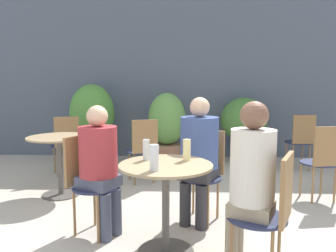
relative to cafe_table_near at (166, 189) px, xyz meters
name	(u,v)px	position (x,y,z in m)	size (l,w,h in m)	color
storefront_wall	(171,77)	(-0.09, 3.64, 0.97)	(10.00, 0.06, 3.00)	#4C5666
cafe_table_near	(166,189)	(0.00, 0.00, 0.00)	(0.74, 0.74, 0.73)	#514C47
cafe_table_far	(59,152)	(-1.36, 1.34, 0.00)	(0.75, 0.75, 0.73)	#514C47
bistro_chair_0	(272,206)	(0.73, -0.35, 0.00)	(0.46, 0.45, 0.89)	#232847
bistro_chair_1	(204,166)	(0.35, 0.73, 0.00)	(0.45, 0.46, 0.89)	#232847
bistro_chair_2	(87,175)	(-0.73, 0.35, 0.00)	(0.46, 0.45, 0.89)	#232847
bistro_chair_3	(301,137)	(1.99, 2.66, 0.00)	(0.41, 0.42, 0.89)	#232847
bistro_chair_4	(143,145)	(-0.40, 1.86, 0.00)	(0.45, 0.46, 0.89)	#232847
bistro_chair_5	(324,157)	(1.74, 1.24, 0.00)	(0.41, 0.43, 0.89)	#232847
bistro_chair_6	(66,140)	(-1.60, 2.22, 0.00)	(0.46, 0.47, 0.89)	#232847
seated_person_0	(251,174)	(0.60, -0.29, 0.20)	(0.37, 0.36, 1.23)	gray
seated_person_1	(199,150)	(0.29, 0.60, 0.19)	(0.43, 0.44, 1.23)	#2D2D33
seated_person_2	(100,160)	(-0.60, 0.29, 0.16)	(0.41, 0.39, 1.17)	#42475B
beer_glass_0	(187,150)	(0.17, 0.14, 0.28)	(0.06, 0.06, 0.17)	beige
beer_glass_1	(146,150)	(-0.17, 0.13, 0.28)	(0.06, 0.06, 0.17)	silver
beer_glass_2	(154,158)	(-0.07, -0.20, 0.29)	(0.07, 0.07, 0.19)	silver
potted_plant_0	(92,118)	(-1.42, 3.05, 0.25)	(0.76, 0.76, 1.36)	brown
potted_plant_1	(167,126)	(-0.14, 3.05, 0.12)	(0.64, 0.64, 1.22)	#93664C
potted_plant_2	(244,123)	(1.19, 3.20, 0.17)	(0.80, 0.80, 1.13)	slate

